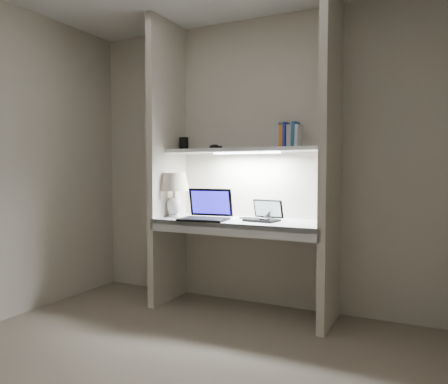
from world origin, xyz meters
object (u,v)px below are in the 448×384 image
Objects in this scene: table_lamp at (174,187)px; speaker at (269,212)px; book_row at (288,136)px; laptop_main at (206,213)px; laptop_netbook at (264,216)px.

table_lamp is 0.87m from speaker.
laptop_main is at bearing -151.94° from book_row.
laptop_netbook is 2.34× the size of speaker.
laptop_netbook is 0.70m from book_row.
laptop_main is at bearing -12.38° from table_lamp.
table_lamp is at bearing -169.18° from laptop_netbook.
book_row is (0.14, 0.19, 0.66)m from laptop_netbook.
table_lamp reaches higher than laptop_main.
laptop_netbook is (0.83, 0.05, -0.22)m from table_lamp.
laptop_netbook reaches higher than speaker.
laptop_main is 0.93m from book_row.
laptop_main is 3.39× the size of speaker.
speaker is at bearing -151.09° from book_row.
table_lamp is at bearing 160.55° from laptop_main.
book_row reaches higher than speaker.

